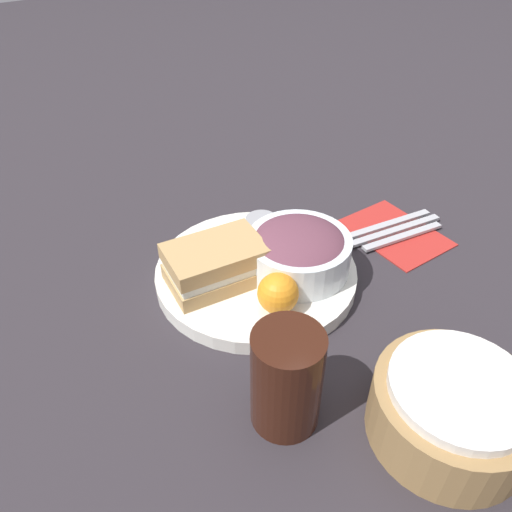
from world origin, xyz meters
TOP-DOWN VIEW (x-y plane):
  - ground_plane at (0.00, 0.00)m, footprint 4.00×4.00m
  - plate at (0.00, 0.00)m, footprint 0.28×0.28m
  - sandwich at (0.06, -0.01)m, footprint 0.13×0.09m
  - salad_bowl at (-0.05, 0.03)m, footprint 0.14×0.14m
  - dressing_cup at (-0.05, -0.05)m, footprint 0.05×0.05m
  - orange_wedge at (0.02, 0.08)m, footprint 0.05×0.05m
  - drink_glass at (0.10, 0.20)m, footprint 0.07×0.07m
  - bread_basket at (-0.02, 0.30)m, footprint 0.16×0.16m
  - napkin at (-0.24, 0.04)m, footprint 0.11×0.15m
  - fork at (-0.24, 0.02)m, footprint 0.16×0.04m
  - knife at (-0.24, 0.04)m, footprint 0.17×0.04m
  - spoon at (-0.24, 0.05)m, footprint 0.14×0.03m

SIDE VIEW (x-z plane):
  - ground_plane at x=0.00m, z-range 0.00..0.00m
  - napkin at x=-0.24m, z-range 0.00..0.00m
  - fork at x=-0.24m, z-range 0.00..0.01m
  - knife at x=-0.24m, z-range 0.00..0.01m
  - spoon at x=-0.24m, z-range 0.00..0.01m
  - plate at x=0.00m, z-range 0.00..0.02m
  - dressing_cup at x=-0.05m, z-range 0.02..0.05m
  - bread_basket at x=-0.02m, z-range 0.00..0.08m
  - orange_wedge at x=0.02m, z-range 0.02..0.07m
  - sandwich at x=0.06m, z-range 0.02..0.08m
  - salad_bowl at x=-0.05m, z-range 0.02..0.09m
  - drink_glass at x=0.10m, z-range 0.00..0.12m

